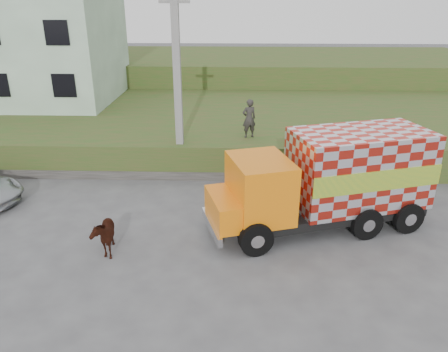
{
  "coord_description": "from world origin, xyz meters",
  "views": [
    {
      "loc": [
        1.5,
        -13.29,
        7.51
      ],
      "look_at": [
        1.01,
        1.47,
        1.3
      ],
      "focal_mm": 35.0,
      "sensor_mm": 36.0,
      "label": 1
    }
  ],
  "objects_px": {
    "utility_pole": "(178,84)",
    "pedestrian": "(249,118)",
    "cargo_truck": "(331,180)",
    "cow": "(103,234)"
  },
  "relations": [
    {
      "from": "cargo_truck",
      "to": "pedestrian",
      "type": "relative_size",
      "value": 4.51
    },
    {
      "from": "utility_pole",
      "to": "cow",
      "type": "distance_m",
      "value": 7.33
    },
    {
      "from": "cargo_truck",
      "to": "cow",
      "type": "bearing_deg",
      "value": 178.05
    },
    {
      "from": "cow",
      "to": "pedestrian",
      "type": "bearing_deg",
      "value": 43.35
    },
    {
      "from": "pedestrian",
      "to": "cow",
      "type": "bearing_deg",
      "value": 37.05
    },
    {
      "from": "utility_pole",
      "to": "pedestrian",
      "type": "height_order",
      "value": "utility_pole"
    },
    {
      "from": "cargo_truck",
      "to": "pedestrian",
      "type": "height_order",
      "value": "cargo_truck"
    },
    {
      "from": "utility_pole",
      "to": "cow",
      "type": "height_order",
      "value": "utility_pole"
    },
    {
      "from": "cargo_truck",
      "to": "cow",
      "type": "xyz_separation_m",
      "value": [
        -7.28,
        -1.94,
        -1.08
      ]
    },
    {
      "from": "cargo_truck",
      "to": "pedestrian",
      "type": "distance_m",
      "value": 5.96
    }
  ]
}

